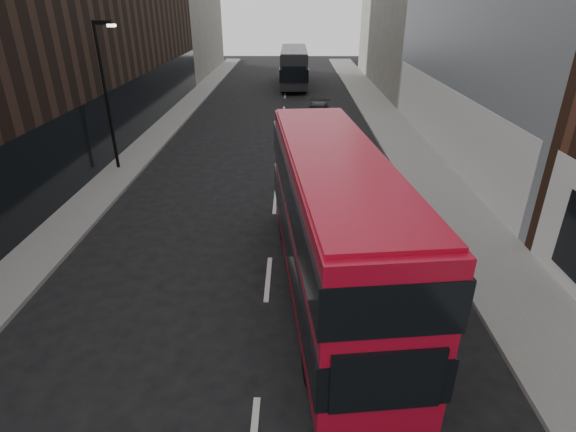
{
  "coord_description": "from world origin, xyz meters",
  "views": [
    {
      "loc": [
        0.78,
        -3.97,
        8.01
      ],
      "look_at": [
        0.64,
        7.41,
        2.5
      ],
      "focal_mm": 28.0,
      "sensor_mm": 36.0,
      "label": 1
    }
  ],
  "objects_px": {
    "car_b": "(331,147)",
    "car_a": "(306,208)",
    "street_lamp": "(106,88)",
    "grey_bus": "(294,66)",
    "red_bus": "(333,219)",
    "car_c": "(317,114)"
  },
  "relations": [
    {
      "from": "grey_bus",
      "to": "car_a",
      "type": "distance_m",
      "value": 31.26
    },
    {
      "from": "car_a",
      "to": "red_bus",
      "type": "bearing_deg",
      "value": -81.45
    },
    {
      "from": "grey_bus",
      "to": "street_lamp",
      "type": "bearing_deg",
      "value": -109.8
    },
    {
      "from": "street_lamp",
      "to": "grey_bus",
      "type": "bearing_deg",
      "value": 70.32
    },
    {
      "from": "car_b",
      "to": "car_c",
      "type": "bearing_deg",
      "value": 88.74
    },
    {
      "from": "red_bus",
      "to": "grey_bus",
      "type": "height_order",
      "value": "red_bus"
    },
    {
      "from": "car_b",
      "to": "car_a",
      "type": "bearing_deg",
      "value": -104.89
    },
    {
      "from": "car_b",
      "to": "street_lamp",
      "type": "bearing_deg",
      "value": -175.25
    },
    {
      "from": "red_bus",
      "to": "car_a",
      "type": "height_order",
      "value": "red_bus"
    },
    {
      "from": "grey_bus",
      "to": "car_b",
      "type": "distance_m",
      "value": 23.73
    },
    {
      "from": "red_bus",
      "to": "car_c",
      "type": "height_order",
      "value": "red_bus"
    },
    {
      "from": "street_lamp",
      "to": "car_b",
      "type": "xyz_separation_m",
      "value": [
        11.04,
        1.61,
        -3.39
      ]
    },
    {
      "from": "grey_bus",
      "to": "car_a",
      "type": "height_order",
      "value": "grey_bus"
    },
    {
      "from": "car_c",
      "to": "car_b",
      "type": "bearing_deg",
      "value": -80.63
    },
    {
      "from": "car_c",
      "to": "grey_bus",
      "type": "bearing_deg",
      "value": 103.39
    },
    {
      "from": "street_lamp",
      "to": "car_b",
      "type": "height_order",
      "value": "street_lamp"
    },
    {
      "from": "street_lamp",
      "to": "car_a",
      "type": "distance_m",
      "value": 11.8
    },
    {
      "from": "car_a",
      "to": "street_lamp",
      "type": "bearing_deg",
      "value": 148.9
    },
    {
      "from": "grey_bus",
      "to": "red_bus",
      "type": "bearing_deg",
      "value": -88.38
    },
    {
      "from": "red_bus",
      "to": "car_c",
      "type": "distance_m",
      "value": 20.73
    },
    {
      "from": "car_a",
      "to": "car_b",
      "type": "relative_size",
      "value": 0.75
    },
    {
      "from": "red_bus",
      "to": "car_c",
      "type": "xyz_separation_m",
      "value": [
        0.59,
        20.64,
        -1.8
      ]
    }
  ]
}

